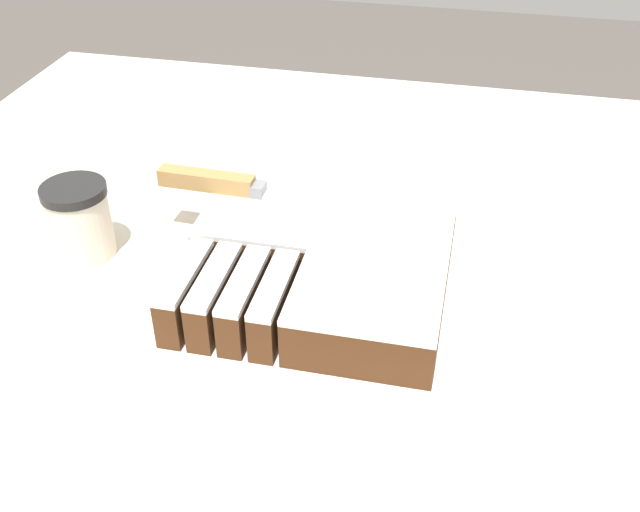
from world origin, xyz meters
The scene contains 5 objects.
countertop centered at (0.00, 0.00, 0.46)m, with size 1.40×1.10×0.92m.
cake_board centered at (-0.04, -0.09, 0.92)m, with size 0.38×0.40×0.01m.
cake centered at (-0.03, -0.08, 0.96)m, with size 0.30×0.32×0.06m.
knife centered at (-0.16, -0.02, 1.00)m, with size 0.32×0.03×0.02m.
coffee_cup centered at (-0.34, -0.09, 0.97)m, with size 0.08×0.08×0.10m.
Camera 1 is at (0.12, -0.78, 1.46)m, focal length 42.00 mm.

